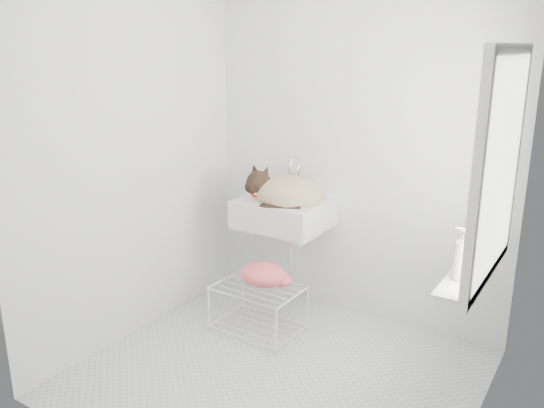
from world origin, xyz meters
The scene contains 15 objects.
floor centered at (0.00, 0.00, 0.00)m, with size 2.20×2.00×0.02m, color silver.
back_wall centered at (0.00, 1.00, 1.25)m, with size 2.20×0.02×2.50m, color white.
right_wall centered at (1.10, 0.00, 1.25)m, with size 0.02×2.00×2.50m, color white.
left_wall centered at (-1.10, 0.00, 1.25)m, with size 0.02×2.00×2.50m, color white.
window_glass centered at (1.09, 0.20, 1.35)m, with size 0.01×0.80×1.00m, color white.
window_frame centered at (1.07, 0.20, 1.35)m, with size 0.04×0.90×1.10m, color white.
windowsill centered at (1.01, 0.20, 0.83)m, with size 0.16×0.88×0.04m, color white.
sink centered at (-0.41, 0.74, 0.85)m, with size 0.60×0.53×0.24m, color silver.
faucet centered at (-0.41, 0.92, 0.99)m, with size 0.22×0.15×0.22m, color silver, non-canonical shape.
cat centered at (-0.40, 0.72, 0.89)m, with size 0.55×0.47×0.33m.
wire_rack centered at (-0.38, 0.37, 0.15)m, with size 0.55×0.39×0.33m, color silver.
towel centered at (-0.38, 0.42, 0.36)m, with size 0.33×0.24×0.14m, color #D16E00.
bottle_a centered at (1.00, 0.00, 0.85)m, with size 0.08×0.08×0.21m, color white.
bottle_b centered at (1.00, 0.14, 0.85)m, with size 0.10×0.10×0.22m, color teal.
bottle_c centered at (1.00, 0.30, 0.85)m, with size 0.14×0.14×0.18m, color silver.
Camera 1 is at (1.53, -2.45, 1.89)m, focal length 36.42 mm.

